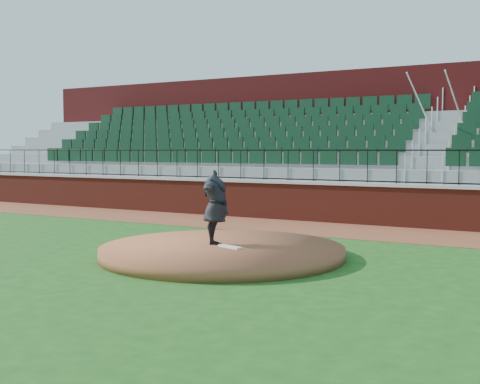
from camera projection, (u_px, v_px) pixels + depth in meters
name	position (u px, v px, depth m)	size (l,w,h in m)	color
ground	(206.00, 255.00, 13.48)	(90.00, 90.00, 0.00)	#1A4C15
warning_track	(305.00, 227.00, 18.15)	(34.00, 3.20, 0.01)	brown
field_wall	(326.00, 203.00, 19.49)	(34.00, 0.35, 1.20)	maroon
wall_cap	(326.00, 183.00, 19.44)	(34.00, 0.45, 0.10)	#B7B7B7
wall_railing	(326.00, 166.00, 19.41)	(34.00, 0.05, 1.00)	black
seating_stands	(355.00, 150.00, 21.73)	(34.00, 5.10, 4.60)	gray
concourse_wall	(379.00, 139.00, 24.11)	(34.00, 0.50, 5.50)	maroon
pitchers_mound	(222.00, 251.00, 13.17)	(5.25, 5.25, 0.25)	brown
pitching_rubber	(230.00, 247.00, 12.89)	(0.60, 0.15, 0.04)	white
pitcher	(216.00, 207.00, 13.31)	(2.00, 0.55, 1.63)	black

